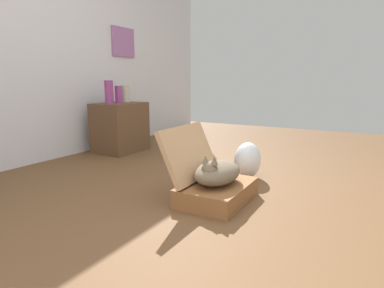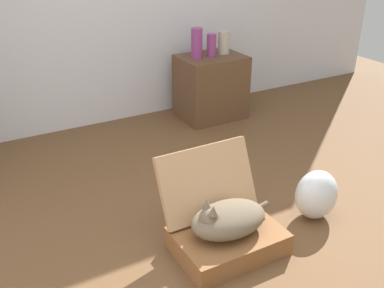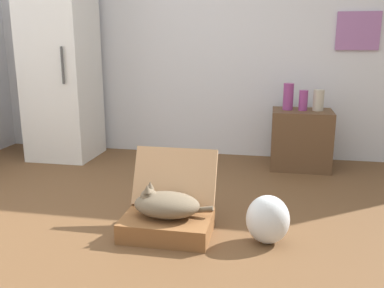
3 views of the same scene
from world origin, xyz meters
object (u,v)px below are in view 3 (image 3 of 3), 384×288
Objects in this scene: vase_short at (318,100)px; side_table at (301,139)px; suitcase_base at (167,225)px; refrigerator at (62,72)px; cat at (166,204)px; vase_tall at (288,97)px; vase_round at (303,100)px; plastic_bag_white at (268,219)px.

side_table is at bearing -170.60° from vase_short.
refrigerator reaches higher than suitcase_base.
cat is 0.88× the size of side_table.
refrigerator is at bearing 133.07° from cat.
refrigerator reaches higher than vase_short.
vase_tall reaches higher than vase_short.
refrigerator is 2.52m from side_table.
side_table is at bearing 61.50° from suitcase_base.
vase_short is 0.14m from vase_round.
cat is at bearing -118.72° from side_table.
vase_tall is at bearing 175.27° from vase_round.
side_table is (0.91, 1.68, 0.22)m from suitcase_base.
refrigerator is (-1.53, 1.63, 0.84)m from suitcase_base.
vase_tall is at bearing 65.27° from cat.
vase_tall is (0.14, 1.68, 0.54)m from plastic_bag_white.
vase_round is at bearing 1.20° from refrigerator.
cat is at bearing -46.93° from refrigerator.
refrigerator reaches higher than cat.
cat is at bearing -114.73° from vase_tall.
vase_tall is 1.29× the size of vase_short.
vase_round is at bearing -171.01° from vase_short.
vase_tall is at bearing 174.86° from side_table.
suitcase_base is 1.12× the size of cat.
cat is at bearing -178.92° from plastic_bag_white.
vase_tall is (-0.14, 0.01, 0.41)m from side_table.
plastic_bag_white is (0.63, 0.01, 0.09)m from suitcase_base.
vase_short is (0.14, 0.02, 0.38)m from side_table.
vase_short is at bearing 2.16° from vase_tall.
plastic_bag_white is 1.82m from vase_short.
refrigerator is 2.31m from vase_tall.
cat is 2.60× the size of vase_round.
side_table is 2.89× the size of vase_short.
cat reaches higher than suitcase_base.
vase_round is at bearing 80.44° from plastic_bag_white.
plastic_bag_white is 0.17× the size of refrigerator.
vase_tall is (0.77, 1.69, 0.63)m from suitcase_base.
cat is at bearing 177.05° from suitcase_base.
suitcase_base is at bearing -2.95° from cat.
cat is at bearing -118.71° from vase_round.
suitcase_base is 1.93m from side_table.
plastic_bag_white is 1.56× the size of vase_short.
cat is 2.06m from vase_short.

